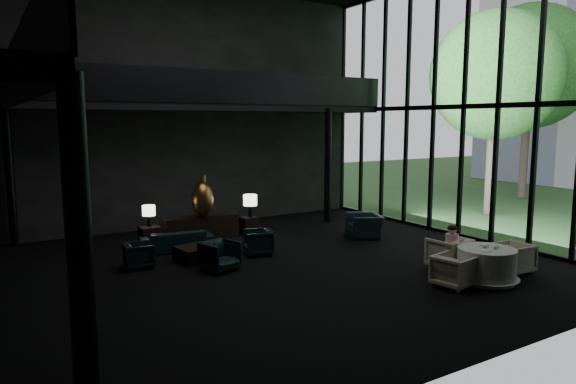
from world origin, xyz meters
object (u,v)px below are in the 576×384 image
bronze_urn (202,199)px  dining_chair_east (513,256)px  side_table_right (249,225)px  dining_chair_west (454,269)px  child (452,239)px  lounge_armchair_east (258,242)px  sofa (177,238)px  console (201,228)px  lounge_armchair_south (220,254)px  table_lamp_right (250,201)px  dining_chair_north (449,250)px  window_armchair (365,222)px  lounge_armchair_west (139,256)px  dining_table (486,267)px  side_table_left (150,237)px  coffee_table (196,254)px  table_lamp_left (149,211)px

bronze_urn → dining_chair_east: bearing=-53.9°
side_table_right → dining_chair_west: bearing=-78.9°
side_table_right → child: (2.35, -6.10, 0.50)m
lounge_armchair_east → sofa: bearing=-114.4°
console → lounge_armchair_south: 3.40m
table_lamp_right → lounge_armchair_east: table_lamp_right is taller
console → bronze_urn: (-0.00, -0.18, 0.90)m
dining_chair_north → dining_chair_west: (-0.97, -0.99, -0.09)m
window_armchair → bronze_urn: bearing=-91.9°
lounge_armchair_west → dining_chair_west: dining_chair_west is taller
sofa → table_lamp_right: bearing=-156.3°
dining_chair_north → child: size_ratio=1.47×
dining_table → dining_chair_east: 1.09m
dining_chair_north → side_table_left: bearing=-50.7°
lounge_armchair_west → coffee_table: bearing=-90.6°
sofa → dining_table: size_ratio=1.29×
dining_chair_west → dining_table: bearing=-105.6°
bronze_urn → side_table_right: size_ratio=2.28×
table_lamp_left → sofa: 1.17m
side_table_right → lounge_armchair_west: size_ratio=0.91×
table_lamp_left → dining_chair_east: 9.61m
side_table_right → dining_table: bearing=-71.8°
window_armchair → coffee_table: bearing=-67.0°
lounge_armchair_east → bronze_urn: bearing=-147.0°
lounge_armchair_south → dining_table: lounge_armchair_south is taller
sofa → dining_chair_east: bearing=142.3°
lounge_armchair_south → child: child is taller
console → sofa: bearing=-138.9°
sofa → window_armchair: bearing=173.4°
table_lamp_left → dining_chair_west: table_lamp_left is taller
lounge_armchair_south → dining_chair_east: 6.96m
bronze_urn → lounge_armchair_west: bronze_urn is taller
bronze_urn → side_table_left: size_ratio=2.11×
lounge_armchair_south → dining_table: bearing=-55.4°
table_lamp_right → coffee_table: (-2.64, -2.08, -0.88)m
dining_table → dining_chair_north: bearing=89.6°
console → bronze_urn: bronze_urn is taller
bronze_urn → lounge_armchair_south: bearing=-104.9°
sofa → child: bearing=141.3°
sofa → window_armchair: (5.52, -1.39, 0.12)m
side_table_right → dining_table: (2.34, -7.10, 0.05)m
window_armchair → coffee_table: window_armchair is taller
dining_table → table_lamp_left: bearing=128.2°
lounge_armchair_east → window_armchair: (3.79, 0.14, 0.13)m
side_table_right → dining_chair_west: 7.15m
dining_chair_north → lounge_armchair_south: bearing=-33.9°
child → bronze_urn: bearing=-56.6°
dining_chair_west → console: bearing=12.6°
lounge_armchair_east → lounge_armchair_south: bearing=-43.5°
side_table_right → window_armchair: bearing=-38.4°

